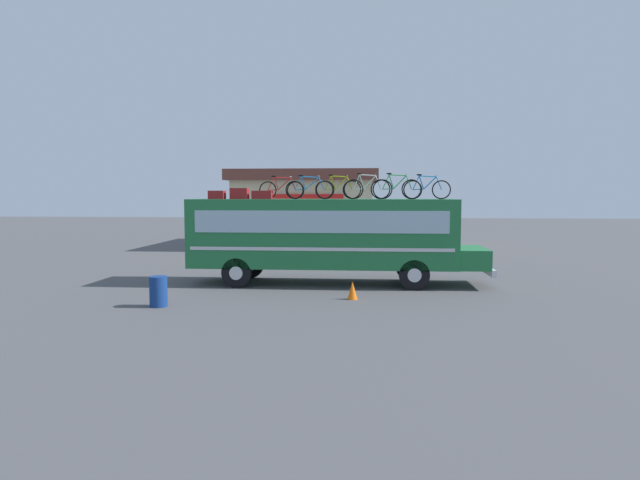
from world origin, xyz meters
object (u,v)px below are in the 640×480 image
at_px(luggage_bag_3, 262,195).
at_px(rooftop_bicycle_6, 427,189).
at_px(rooftop_bicycle_1, 282,189).
at_px(trash_bin, 158,291).
at_px(luggage_bag_2, 239,194).
at_px(rooftop_bicycle_5, 397,188).
at_px(rooftop_bicycle_4, 367,188).
at_px(rooftop_bicycle_3, 338,189).
at_px(traffic_cone, 352,290).
at_px(rooftop_bicycle_2, 309,189).
at_px(bus, 327,234).
at_px(luggage_bag_1, 217,195).

bearing_deg(luggage_bag_3, rooftop_bicycle_6, -1.88).
height_order(rooftop_bicycle_1, trash_bin, rooftop_bicycle_1).
bearing_deg(luggage_bag_2, rooftop_bicycle_5, -2.06).
xyz_separation_m(rooftop_bicycle_4, rooftop_bicycle_6, (2.15, -0.02, -0.02)).
distance_m(rooftop_bicycle_5, trash_bin, 8.99).
height_order(rooftop_bicycle_3, trash_bin, rooftop_bicycle_3).
distance_m(rooftop_bicycle_3, rooftop_bicycle_5, 2.14).
bearing_deg(luggage_bag_2, rooftop_bicycle_3, 1.66).
height_order(rooftop_bicycle_5, trash_bin, rooftop_bicycle_5).
distance_m(luggage_bag_3, rooftop_bicycle_3, 2.83).
xyz_separation_m(rooftop_bicycle_1, traffic_cone, (2.73, -3.11, -3.23)).
bearing_deg(rooftop_bicycle_2, luggage_bag_3, 178.28).
relative_size(bus, luggage_bag_2, 16.89).
bearing_deg(rooftop_bicycle_3, rooftop_bicycle_1, 178.82).
bearing_deg(luggage_bag_1, luggage_bag_3, 5.94).
bearing_deg(rooftop_bicycle_2, rooftop_bicycle_1, 172.96).
bearing_deg(rooftop_bicycle_4, bus, 170.64).
height_order(rooftop_bicycle_2, trash_bin, rooftop_bicycle_2).
relative_size(rooftop_bicycle_1, rooftop_bicycle_6, 1.00).
bearing_deg(trash_bin, luggage_bag_3, 64.19).
height_order(bus, rooftop_bicycle_6, rooftop_bicycle_6).
bearing_deg(rooftop_bicycle_3, traffic_cone, -78.66).
xyz_separation_m(rooftop_bicycle_3, rooftop_bicycle_5, (2.12, -0.31, 0.01)).
height_order(rooftop_bicycle_3, rooftop_bicycle_4, rooftop_bicycle_4).
bearing_deg(rooftop_bicycle_4, trash_bin, -143.71).
relative_size(luggage_bag_1, rooftop_bicycle_3, 0.34).
xyz_separation_m(rooftop_bicycle_1, rooftop_bicycle_4, (3.16, -0.25, 0.03)).
xyz_separation_m(bus, luggage_bag_2, (-3.26, -0.14, 1.50)).
xyz_separation_m(luggage_bag_1, rooftop_bicycle_2, (3.43, 0.12, 0.22)).
distance_m(luggage_bag_2, rooftop_bicycle_2, 2.61).
distance_m(luggage_bag_1, rooftop_bicycle_1, 2.40).
distance_m(luggage_bag_2, rooftop_bicycle_1, 1.57).
bearing_deg(traffic_cone, rooftop_bicycle_3, 101.34).
xyz_separation_m(rooftop_bicycle_2, rooftop_bicycle_4, (2.12, -0.12, 0.02)).
bearing_deg(luggage_bag_2, luggage_bag_1, -173.10).
bearing_deg(bus, rooftop_bicycle_3, -4.22).
xyz_separation_m(luggage_bag_2, rooftop_bicycle_1, (1.56, 0.15, 0.16)).
xyz_separation_m(luggage_bag_2, rooftop_bicycle_2, (2.60, 0.02, 0.17)).
bearing_deg(rooftop_bicycle_5, traffic_cone, -118.67).
relative_size(bus, rooftop_bicycle_2, 6.15).
relative_size(rooftop_bicycle_2, trash_bin, 1.96).
bearing_deg(rooftop_bicycle_5, luggage_bag_2, 177.94).
relative_size(luggage_bag_1, rooftop_bicycle_5, 0.33).
relative_size(luggage_bag_1, traffic_cone, 1.00).
relative_size(rooftop_bicycle_6, trash_bin, 1.88).
relative_size(luggage_bag_2, rooftop_bicycle_3, 0.38).
distance_m(rooftop_bicycle_3, trash_bin, 7.59).
bearing_deg(rooftop_bicycle_6, luggage_bag_3, 178.12).
bearing_deg(luggage_bag_3, luggage_bag_2, -175.01).
relative_size(bus, traffic_cone, 19.04).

